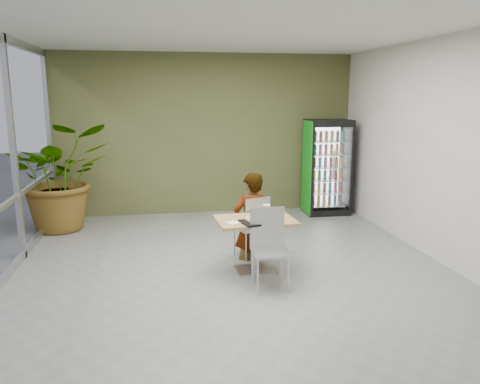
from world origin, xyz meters
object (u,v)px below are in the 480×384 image
dining_table (255,234)px  beverage_fridge (327,167)px  cafeteria_tray (259,222)px  potted_plant (61,177)px  seated_woman (251,225)px  soda_cup (266,212)px  chair_far (254,222)px  chair_near (269,241)px

dining_table → beverage_fridge: beverage_fridge is taller
cafeteria_tray → potted_plant: bearing=136.1°
dining_table → cafeteria_tray: cafeteria_tray is taller
seated_woman → cafeteria_tray: bearing=67.1°
soda_cup → cafeteria_tray: size_ratio=0.39×
seated_woman → chair_far: bearing=107.8°
dining_table → soda_cup: soda_cup is taller
soda_cup → potted_plant: (-3.14, 2.65, 0.12)m
chair_far → soda_cup: (0.06, -0.52, 0.29)m
seated_woman → soda_cup: size_ratio=8.71×
chair_near → potted_plant: potted_plant is taller
beverage_fridge → soda_cup: bearing=-121.7°
chair_far → seated_woman: bearing=-72.2°
chair_far → cafeteria_tray: (-0.08, -0.75, 0.21)m
seated_woman → potted_plant: bearing=-53.7°
soda_cup → chair_far: bearing=96.9°
chair_far → soda_cup: bearing=77.7°
cafeteria_tray → beverage_fridge: 3.80m
chair_far → chair_near: (-0.02, -1.02, 0.03)m
chair_near → potted_plant: 4.40m
soda_cup → beverage_fridge: size_ratio=0.10×
dining_table → chair_far: size_ratio=1.14×
chair_near → seated_woman: bearing=92.5°
seated_woman → cafeteria_tray: 0.84m
dining_table → potted_plant: potted_plant is taller
chair_far → potted_plant: size_ratio=0.49×
seated_woman → dining_table: bearing=64.3°
chair_far → seated_woman: 0.08m
dining_table → chair_near: 0.48m
chair_far → chair_near: chair_near is taller
cafeteria_tray → chair_near: bearing=-77.4°
seated_woman → potted_plant: (-3.04, 2.09, 0.47)m
chair_far → potted_plant: bearing=-54.0°
soda_cup → potted_plant: 4.11m
soda_cup → cafeteria_tray: soda_cup is taller
chair_far → beverage_fridge: 3.17m
dining_table → chair_near: size_ratio=1.08×
soda_cup → potted_plant: potted_plant is taller
dining_table → soda_cup: size_ratio=5.89×
dining_table → potted_plant: 4.03m
seated_woman → beverage_fridge: (2.04, 2.38, 0.46)m
potted_plant → dining_table: bearing=-42.0°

